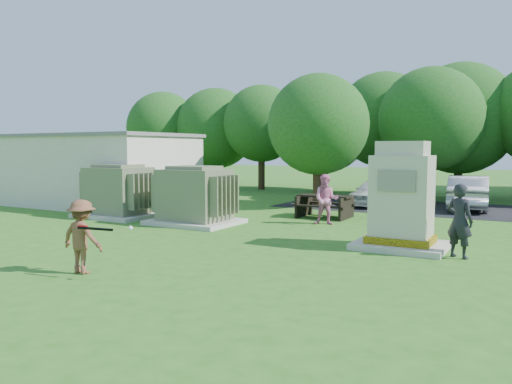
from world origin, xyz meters
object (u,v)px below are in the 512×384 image
Objects in this scene: transformer_right at (195,197)px; generator_cabinet at (402,202)px; batter at (82,237)px; car_silver_a at (468,192)px; transformer_left at (119,192)px; picnic_table at (325,204)px; car_white at (375,192)px; person_at_picnic at (326,200)px; person_by_generator at (460,221)px.

generator_cabinet is at bearing -6.34° from transformer_right.
batter reaches higher than car_silver_a.
generator_cabinet is (11.18, -0.83, 0.29)m from transformer_left.
generator_cabinet is (7.48, -0.83, 0.29)m from transformer_right.
picnic_table is at bearing 28.05° from transformer_left.
generator_cabinet is at bearing -48.87° from picnic_table.
transformer_left is at bearing 175.75° from generator_cabinet.
car_silver_a is (3.97, 0.72, 0.12)m from car_white.
picnic_table is 0.45× the size of car_silver_a.
transformer_right reaches higher than picnic_table.
generator_cabinet is 4.49m from person_at_picnic.
person_at_picnic is (7.84, 2.16, -0.08)m from transformer_left.
batter is at bearing -131.03° from generator_cabinet.
transformer_right is 9.10m from person_by_generator.
generator_cabinet is 10.14m from car_white.
transformer_right reaches higher than person_by_generator.
person_by_generator is (6.84, 5.63, 0.12)m from batter.
person_by_generator reaches higher than picnic_table.
person_by_generator is at bearing -42.53° from picnic_table.
batter is (-5.32, -6.11, -0.46)m from generator_cabinet.
person_at_picnic reaches higher than batter.
car_silver_a is (-1.04, 10.70, -0.17)m from person_by_generator.
transformer_left reaches higher than person_by_generator.
person_by_generator is at bearing -17.37° from generator_cabinet.
generator_cabinet reaches higher than person_at_picnic.
person_by_generator is at bearing -51.18° from person_at_picnic.
batter is 0.90× the size of person_at_picnic.
batter is at bearing -49.83° from transformer_left.
person_at_picnic reaches higher than picnic_table.
car_silver_a is (5.81, 16.33, -0.05)m from batter.
generator_cabinet reaches higher than car_silver_a.
person_at_picnic is at bearing 15.37° from transformer_left.
transformer_left is 14.98m from car_silver_a.
person_at_picnic is (-4.86, 3.46, -0.03)m from person_by_generator.
transformer_left is 8.13m from person_at_picnic.
picnic_table is (7.13, 3.80, -0.42)m from transformer_left.
person_by_generator reaches higher than car_white.
transformer_right is 1.47× the size of picnic_table.
batter is at bearing 62.46° from person_by_generator.
transformer_left is 8.09m from picnic_table.
person_by_generator is (9.00, -1.31, -0.05)m from transformer_right.
person_by_generator is (12.70, -1.31, -0.05)m from transformer_left.
picnic_table is 1.15× the size of person_at_picnic.
person_at_picnic is (0.71, -1.64, 0.34)m from picnic_table.
car_silver_a is (7.96, 9.39, -0.22)m from transformer_right.
car_silver_a is at bearing 87.26° from generator_cabinet.
person_by_generator is 11.17m from car_white.
car_silver_a is at bearing 50.98° from picnic_table.
car_silver_a reaches higher than picnic_table.
person_at_picnic is 6.52m from car_white.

